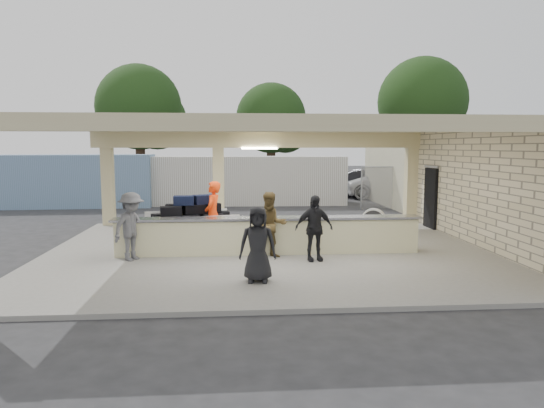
{
  "coord_description": "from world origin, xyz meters",
  "views": [
    {
      "loc": [
        -0.87,
        -13.2,
        2.95
      ],
      "look_at": [
        0.2,
        1.0,
        1.25
      ],
      "focal_mm": 32.0,
      "sensor_mm": 36.0,
      "label": 1
    }
  ],
  "objects": [
    {
      "name": "passenger_a",
      "position": [
        0.02,
        -1.0,
        0.95
      ],
      "size": [
        0.87,
        0.47,
        1.7
      ],
      "primitive_type": "imported",
      "rotation": [
        0.0,
        0.0,
        0.13
      ],
      "color": "brown",
      "rests_on": "pavilion"
    },
    {
      "name": "adjacent_building",
      "position": [
        9.5,
        10.0,
        1.6
      ],
      "size": [
        6.0,
        8.0,
        3.2
      ],
      "primitive_type": "cube",
      "color": "beige",
      "rests_on": "ground"
    },
    {
      "name": "tree_mid",
      "position": [
        2.32,
        26.16,
        4.96
      ],
      "size": [
        6.0,
        5.6,
        8.0
      ],
      "color": "#382619",
      "rests_on": "ground"
    },
    {
      "name": "luggage_cart",
      "position": [
        -2.19,
        0.74,
        0.88
      ],
      "size": [
        2.79,
        2.12,
        1.45
      ],
      "rotation": [
        0.0,
        0.0,
        0.26
      ],
      "color": "silver",
      "rests_on": "pavilion"
    },
    {
      "name": "fence",
      "position": [
        11.0,
        9.0,
        1.05
      ],
      "size": [
        12.06,
        0.06,
        2.03
      ],
      "color": "gray",
      "rests_on": "ground"
    },
    {
      "name": "baggage_counter",
      "position": [
        0.0,
        -0.5,
        0.59
      ],
      "size": [
        8.2,
        0.58,
        0.98
      ],
      "color": "beige",
      "rests_on": "pavilion"
    },
    {
      "name": "tree_left",
      "position": [
        -7.68,
        24.16,
        5.59
      ],
      "size": [
        6.6,
        6.3,
        9.0
      ],
      "color": "#382619",
      "rests_on": "ground"
    },
    {
      "name": "container_blue",
      "position": [
        -9.9,
        11.2,
        1.27
      ],
      "size": [
        9.87,
        2.71,
        2.55
      ],
      "primitive_type": "cube",
      "rotation": [
        0.0,
        0.0,
        0.04
      ],
      "color": "#6E8AB1",
      "rests_on": "ground"
    },
    {
      "name": "container_white",
      "position": [
        -0.92,
        11.69,
        1.22
      ],
      "size": [
        11.32,
        2.55,
        2.44
      ],
      "primitive_type": "cube",
      "rotation": [
        0.0,
        0.0,
        -0.03
      ],
      "color": "white",
      "rests_on": "ground"
    },
    {
      "name": "tree_right",
      "position": [
        14.32,
        25.16,
        6.21
      ],
      "size": [
        7.2,
        7.0,
        10.0
      ],
      "color": "#382619",
      "rests_on": "ground"
    },
    {
      "name": "drum_fan",
      "position": [
        3.49,
        1.73,
        0.58
      ],
      "size": [
        0.85,
        0.53,
        0.89
      ],
      "rotation": [
        0.0,
        0.0,
        -0.36
      ],
      "color": "silver",
      "rests_on": "pavilion"
    },
    {
      "name": "passenger_b",
      "position": [
        1.07,
        -1.4,
        0.93
      ],
      "size": [
        1.01,
        0.5,
        1.65
      ],
      "primitive_type": "imported",
      "rotation": [
        0.0,
        0.0,
        0.15
      ],
      "color": "black",
      "rests_on": "pavilion"
    },
    {
      "name": "car_white_a",
      "position": [
        8.05,
        13.79,
        0.74
      ],
      "size": [
        5.42,
        3.07,
        1.47
      ],
      "primitive_type": "imported",
      "rotation": [
        0.0,
        0.0,
        1.45
      ],
      "color": "silver",
      "rests_on": "ground"
    },
    {
      "name": "pavilion",
      "position": [
        0.21,
        0.66,
        1.35
      ],
      "size": [
        12.01,
        10.0,
        3.55
      ],
      "color": "gray",
      "rests_on": "ground"
    },
    {
      "name": "passenger_c",
      "position": [
        -3.48,
        -1.0,
        0.96
      ],
      "size": [
        0.96,
        1.13,
        1.72
      ],
      "primitive_type": "imported",
      "rotation": [
        0.0,
        0.0,
        0.96
      ],
      "color": "#525257",
      "rests_on": "pavilion"
    },
    {
      "name": "passenger_d",
      "position": [
        -0.42,
        -3.19,
        0.9
      ],
      "size": [
        0.81,
        0.39,
        1.6
      ],
      "primitive_type": "imported",
      "rotation": [
        0.0,
        0.0,
        -0.09
      ],
      "color": "black",
      "rests_on": "pavilion"
    },
    {
      "name": "ground",
      "position": [
        0.0,
        0.0,
        0.0
      ],
      "size": [
        120.0,
        120.0,
        0.0
      ],
      "primitive_type": "plane",
      "color": "#262729",
      "rests_on": "ground"
    },
    {
      "name": "car_dark",
      "position": [
        7.18,
        15.0,
        0.8
      ],
      "size": [
        4.85,
        1.86,
        1.6
      ],
      "primitive_type": "imported",
      "rotation": [
        0.0,
        0.0,
        1.54
      ],
      "color": "black",
      "rests_on": "ground"
    },
    {
      "name": "car_white_b",
      "position": [
        11.38,
        12.92,
        0.72
      ],
      "size": [
        4.77,
        2.45,
        1.44
      ],
      "primitive_type": "imported",
      "rotation": [
        0.0,
        0.0,
        1.74
      ],
      "color": "silver",
      "rests_on": "ground"
    },
    {
      "name": "baggage_handler",
      "position": [
        -1.52,
        0.38,
        1.04
      ],
      "size": [
        0.53,
        0.76,
        1.88
      ],
      "primitive_type": "imported",
      "rotation": [
        0.0,
        0.0,
        4.46
      ],
      "color": "#FF3D0D",
      "rests_on": "pavilion"
    }
  ]
}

